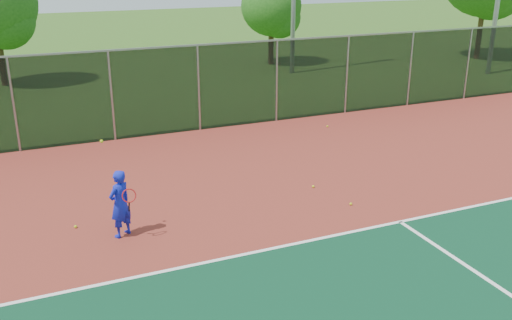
% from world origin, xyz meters
% --- Properties ---
extents(ground, '(120.00, 120.00, 0.00)m').
position_xyz_m(ground, '(0.00, 0.00, 0.00)').
color(ground, '#2D5518').
rests_on(ground, ground).
extents(court_apron, '(30.00, 20.00, 0.02)m').
position_xyz_m(court_apron, '(0.00, 2.00, 0.01)').
color(court_apron, maroon).
rests_on(court_apron, ground).
extents(fence_back, '(30.00, 0.06, 3.03)m').
position_xyz_m(fence_back, '(0.00, 12.00, 1.56)').
color(fence_back, black).
rests_on(fence_back, court_apron).
extents(tennis_player, '(0.67, 0.72, 2.24)m').
position_xyz_m(tennis_player, '(-4.10, 4.87, 0.80)').
color(tennis_player, '#131EBA').
rests_on(tennis_player, court_apron).
extents(practice_ball_0, '(0.07, 0.07, 0.07)m').
position_xyz_m(practice_ball_0, '(4.34, 10.48, 0.06)').
color(practice_ball_0, '#BDC517').
rests_on(practice_ball_0, court_apron).
extents(practice_ball_2, '(0.07, 0.07, 0.07)m').
position_xyz_m(practice_ball_2, '(1.13, 5.65, 0.06)').
color(practice_ball_2, '#BDC517').
rests_on(practice_ball_2, court_apron).
extents(practice_ball_3, '(0.07, 0.07, 0.07)m').
position_xyz_m(practice_ball_3, '(-5.02, 5.66, 0.06)').
color(practice_ball_3, '#BDC517').
rests_on(practice_ball_3, court_apron).
extents(practice_ball_4, '(0.07, 0.07, 0.07)m').
position_xyz_m(practice_ball_4, '(1.45, 4.28, 0.06)').
color(practice_ball_4, '#BDC517').
rests_on(practice_ball_4, court_apron).
extents(tree_back_mid, '(3.38, 3.38, 4.96)m').
position_xyz_m(tree_back_mid, '(7.85, 22.84, 3.11)').
color(tree_back_mid, '#3C2A15').
rests_on(tree_back_mid, ground).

